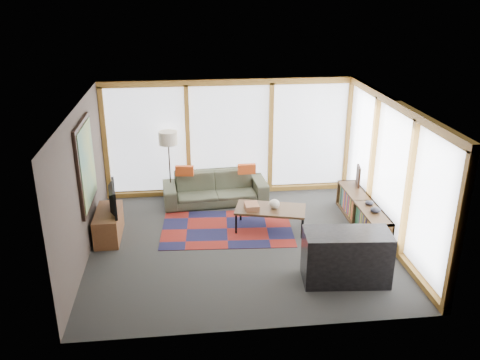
{
  "coord_description": "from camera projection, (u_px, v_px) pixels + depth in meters",
  "views": [
    {
      "loc": [
        -0.98,
        -8.25,
        4.53
      ],
      "look_at": [
        0.0,
        0.4,
        1.1
      ],
      "focal_mm": 38.0,
      "sensor_mm": 36.0,
      "label": 1
    }
  ],
  "objects": [
    {
      "name": "bar_counter",
      "position": [
        346.0,
        257.0,
        8.08
      ],
      "size": [
        1.41,
        0.75,
        0.86
      ],
      "primitive_type": "cube",
      "rotation": [
        0.0,
        0.0,
        -0.09
      ],
      "color": "black",
      "rests_on": "ground"
    },
    {
      "name": "bowl_a",
      "position": [
        375.0,
        210.0,
        9.35
      ],
      "size": [
        0.23,
        0.23,
        0.1
      ],
      "primitive_type": "ellipsoid",
      "rotation": [
        0.0,
        0.0,
        -0.18
      ],
      "color": "black",
      "rests_on": "bookshelf"
    },
    {
      "name": "bookshelf",
      "position": [
        362.0,
        213.0,
        9.98
      ],
      "size": [
        0.39,
        2.17,
        0.54
      ],
      "primitive_type": null,
      "color": "#352613",
      "rests_on": "ground"
    },
    {
      "name": "ground",
      "position": [
        242.0,
        243.0,
        9.39
      ],
      "size": [
        5.5,
        5.5,
        0.0
      ],
      "primitive_type": "plane",
      "color": "#292927",
      "rests_on": "ground"
    },
    {
      "name": "shelf_picture",
      "position": [
        358.0,
        176.0,
        10.52
      ],
      "size": [
        0.1,
        0.33,
        0.43
      ],
      "primitive_type": "cube",
      "rotation": [
        0.0,
        0.0,
        -0.18
      ],
      "color": "black",
      "rests_on": "bookshelf"
    },
    {
      "name": "tv_console",
      "position": [
        109.0,
        224.0,
        9.52
      ],
      "size": [
        0.44,
        1.06,
        0.53
      ],
      "primitive_type": "cube",
      "color": "brown",
      "rests_on": "ground"
    },
    {
      "name": "vase",
      "position": [
        274.0,
        204.0,
        9.74
      ],
      "size": [
        0.23,
        0.23,
        0.18
      ],
      "primitive_type": "ellipsoid",
      "rotation": [
        0.0,
        0.0,
        -0.13
      ],
      "color": "beige",
      "rests_on": "coffee_table"
    },
    {
      "name": "pillow_right",
      "position": [
        247.0,
        169.0,
        10.9
      ],
      "size": [
        0.38,
        0.12,
        0.21
      ],
      "primitive_type": "cube",
      "rotation": [
        0.0,
        0.0,
        0.01
      ],
      "color": "#BC4518",
      "rests_on": "sofa"
    },
    {
      "name": "room_envelope",
      "position": [
        265.0,
        154.0,
        9.4
      ],
      "size": [
        5.52,
        5.02,
        2.62
      ],
      "color": "#473933",
      "rests_on": "ground"
    },
    {
      "name": "book_stack",
      "position": [
        252.0,
        206.0,
        9.72
      ],
      "size": [
        0.27,
        0.33,
        0.11
      ],
      "primitive_type": "cube",
      "rotation": [
        0.0,
        0.0,
        0.04
      ],
      "color": "brown",
      "rests_on": "coffee_table"
    },
    {
      "name": "television",
      "position": [
        109.0,
        199.0,
        9.34
      ],
      "size": [
        0.25,
        0.9,
        0.51
      ],
      "primitive_type": "imported",
      "rotation": [
        0.0,
        0.0,
        1.73
      ],
      "color": "black",
      "rests_on": "tv_console"
    },
    {
      "name": "coffee_table",
      "position": [
        270.0,
        219.0,
        9.85
      ],
      "size": [
        1.46,
        0.99,
        0.44
      ],
      "primitive_type": null,
      "rotation": [
        0.0,
        0.0,
        -0.27
      ],
      "color": "#352613",
      "rests_on": "ground"
    },
    {
      "name": "floor_lamp",
      "position": [
        170.0,
        167.0,
        10.87
      ],
      "size": [
        0.4,
        0.4,
        1.6
      ],
      "primitive_type": null,
      "color": "#2E2118",
      "rests_on": "ground"
    },
    {
      "name": "pillow_left",
      "position": [
        185.0,
        171.0,
        10.8
      ],
      "size": [
        0.4,
        0.17,
        0.21
      ],
      "primitive_type": "cube",
      "rotation": [
        0.0,
        0.0,
        -0.14
      ],
      "color": "#BC4518",
      "rests_on": "sofa"
    },
    {
      "name": "sofa",
      "position": [
        215.0,
        188.0,
        11.03
      ],
      "size": [
        2.29,
        1.03,
        0.65
      ],
      "primitive_type": "imported",
      "rotation": [
        0.0,
        0.0,
        0.07
      ],
      "color": "#373A2A",
      "rests_on": "ground"
    },
    {
      "name": "rug",
      "position": [
        227.0,
        229.0,
        9.93
      ],
      "size": [
        2.63,
        1.78,
        0.01
      ],
      "primitive_type": "cube",
      "rotation": [
        0.0,
        0.0,
        -0.06
      ],
      "color": "maroon",
      "rests_on": "ground"
    },
    {
      "name": "bowl_b",
      "position": [
        369.0,
        203.0,
        9.67
      ],
      "size": [
        0.18,
        0.18,
        0.08
      ],
      "primitive_type": "ellipsoid",
      "rotation": [
        0.0,
        0.0,
        -0.07
      ],
      "color": "black",
      "rests_on": "bookshelf"
    }
  ]
}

